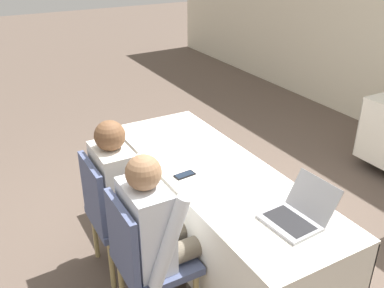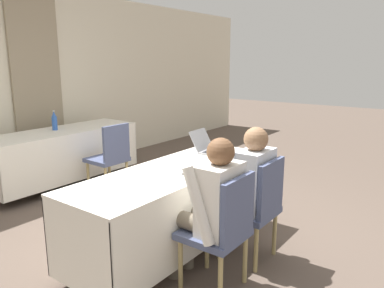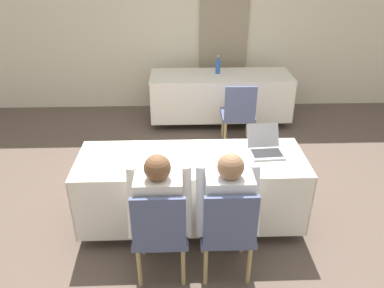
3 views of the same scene
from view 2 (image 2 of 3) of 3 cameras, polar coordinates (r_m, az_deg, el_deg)
ground_plane at (r=3.56m, az=-2.58°, el=-15.60°), size 24.00×24.00×0.00m
curtain_panel at (r=5.88m, az=-22.49°, el=8.23°), size 0.75×0.04×2.65m
conference_table_near at (r=3.32m, az=-2.68°, el=-6.90°), size 2.10×0.72×0.76m
conference_table_far at (r=5.40m, az=-19.15°, el=0.08°), size 2.10×0.72×0.76m
laptop at (r=3.85m, az=2.88°, el=-0.63°), size 0.33×0.36×0.22m
cell_phone at (r=3.10m, az=-0.13°, el=-4.65°), size 0.08×0.15×0.01m
paper_beside_laptop at (r=2.73m, az=-11.07°, el=-7.46°), size 0.23×0.31×0.00m
water_bottle at (r=5.39m, az=-20.23°, el=3.28°), size 0.07×0.07×0.27m
chair_near_left at (r=2.79m, az=4.67°, el=-12.58°), size 0.44×0.44×0.90m
chair_near_right at (r=3.22m, az=9.77°, el=-9.19°), size 0.44×0.44×0.90m
chair_far_spare at (r=4.90m, az=-12.31°, el=-1.65°), size 0.45×0.45×0.90m
person_checkered_shirt at (r=2.78m, az=2.91°, el=-9.08°), size 0.50×0.52×1.16m
person_white_shirt at (r=3.21m, az=8.23°, el=-6.16°), size 0.50×0.52×1.16m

